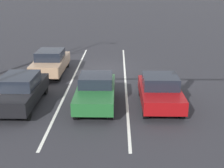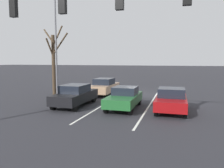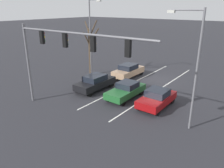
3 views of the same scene
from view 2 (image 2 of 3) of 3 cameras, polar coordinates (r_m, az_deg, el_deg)
ground_plane at (r=21.27m, az=7.20°, el=-2.57°), size 240.00×240.00×0.00m
lane_stripe_left_divider at (r=18.54m, az=10.77°, el=-3.91°), size 0.12×17.14×0.01m
lane_stripe_center_divider at (r=19.14m, az=1.15°, el=-3.49°), size 0.12×17.14×0.01m
car_black_rightlane_front at (r=15.71m, az=-9.59°, el=-2.84°), size 1.77×4.44×1.52m
car_maroon_leftlane_front at (r=14.24m, az=15.22°, el=-4.01°), size 1.83×4.01×1.49m
car_darkgreen_midlane_front at (r=14.64m, az=3.27°, el=-3.57°), size 1.75×4.30×1.45m
car_tan_rightlane_second at (r=20.65m, az=-2.02°, el=-0.63°), size 1.81×4.42×1.54m
traffic_signal_gantry at (r=10.37m, az=-15.94°, el=16.35°), size 11.81×0.37×6.57m
street_lamp_right_shoulder at (r=19.70m, az=-14.04°, el=10.91°), size 1.65×0.24×8.64m
bare_tree_near at (r=20.57m, az=-14.98°, el=6.14°), size 3.18×1.85×6.38m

